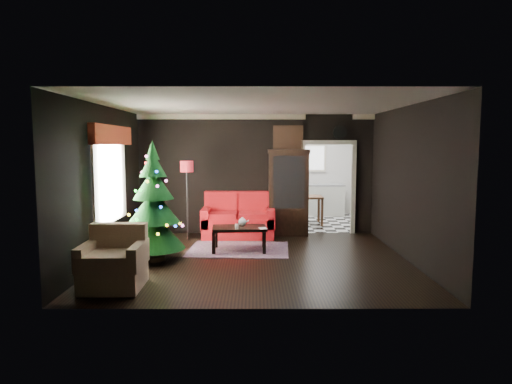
{
  "coord_description": "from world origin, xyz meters",
  "views": [
    {
      "loc": [
        -0.02,
        -8.07,
        2.09
      ],
      "look_at": [
        0.0,
        0.9,
        1.15
      ],
      "focal_mm": 31.58,
      "sensor_mm": 36.0,
      "label": 1
    }
  ],
  "objects_px": {
    "coffee_table": "(239,239)",
    "teapot": "(242,222)",
    "floor_lamp": "(187,203)",
    "wall_clock": "(340,132)",
    "loveseat": "(238,215)",
    "armchair": "(113,258)",
    "christmas_tree": "(154,203)",
    "curio_cabinet": "(288,194)",
    "kitchen_table": "(309,210)"
  },
  "relations": [
    {
      "from": "loveseat",
      "to": "curio_cabinet",
      "type": "relative_size",
      "value": 0.89
    },
    {
      "from": "floor_lamp",
      "to": "kitchen_table",
      "type": "distance_m",
      "value": 3.56
    },
    {
      "from": "teapot",
      "to": "kitchen_table",
      "type": "bearing_deg",
      "value": 60.35
    },
    {
      "from": "coffee_table",
      "to": "wall_clock",
      "type": "bearing_deg",
      "value": 38.14
    },
    {
      "from": "christmas_tree",
      "to": "floor_lamp",
      "type": "bearing_deg",
      "value": 78.94
    },
    {
      "from": "christmas_tree",
      "to": "armchair",
      "type": "height_order",
      "value": "christmas_tree"
    },
    {
      "from": "armchair",
      "to": "teapot",
      "type": "bearing_deg",
      "value": 52.4
    },
    {
      "from": "armchair",
      "to": "wall_clock",
      "type": "bearing_deg",
      "value": 44.65
    },
    {
      "from": "christmas_tree",
      "to": "kitchen_table",
      "type": "xyz_separation_m",
      "value": [
        3.24,
        3.76,
        -0.68
      ]
    },
    {
      "from": "wall_clock",
      "to": "floor_lamp",
      "type": "bearing_deg",
      "value": -167.48
    },
    {
      "from": "coffee_table",
      "to": "wall_clock",
      "type": "xyz_separation_m",
      "value": [
        2.28,
        1.79,
        2.13
      ]
    },
    {
      "from": "floor_lamp",
      "to": "christmas_tree",
      "type": "height_order",
      "value": "christmas_tree"
    },
    {
      "from": "loveseat",
      "to": "wall_clock",
      "type": "distance_m",
      "value": 3.04
    },
    {
      "from": "floor_lamp",
      "to": "armchair",
      "type": "bearing_deg",
      "value": -99.81
    },
    {
      "from": "loveseat",
      "to": "armchair",
      "type": "bearing_deg",
      "value": -114.3
    },
    {
      "from": "loveseat",
      "to": "coffee_table",
      "type": "height_order",
      "value": "loveseat"
    },
    {
      "from": "curio_cabinet",
      "to": "loveseat",
      "type": "bearing_deg",
      "value": -169.17
    },
    {
      "from": "floor_lamp",
      "to": "coffee_table",
      "type": "xyz_separation_m",
      "value": [
        1.18,
        -1.02,
        -0.58
      ]
    },
    {
      "from": "wall_clock",
      "to": "kitchen_table",
      "type": "distance_m",
      "value": 2.43
    },
    {
      "from": "curio_cabinet",
      "to": "armchair",
      "type": "distance_m",
      "value": 4.89
    },
    {
      "from": "floor_lamp",
      "to": "christmas_tree",
      "type": "bearing_deg",
      "value": -101.06
    },
    {
      "from": "floor_lamp",
      "to": "wall_clock",
      "type": "distance_m",
      "value": 3.86
    },
    {
      "from": "curio_cabinet",
      "to": "kitchen_table",
      "type": "relative_size",
      "value": 2.53
    },
    {
      "from": "coffee_table",
      "to": "kitchen_table",
      "type": "height_order",
      "value": "kitchen_table"
    },
    {
      "from": "curio_cabinet",
      "to": "christmas_tree",
      "type": "distance_m",
      "value": 3.49
    },
    {
      "from": "coffee_table",
      "to": "teapot",
      "type": "bearing_deg",
      "value": 61.25
    },
    {
      "from": "coffee_table",
      "to": "teapot",
      "type": "height_order",
      "value": "teapot"
    },
    {
      "from": "christmas_tree",
      "to": "armchair",
      "type": "bearing_deg",
      "value": -98.46
    },
    {
      "from": "coffee_table",
      "to": "kitchen_table",
      "type": "relative_size",
      "value": 1.4
    },
    {
      "from": "teapot",
      "to": "floor_lamp",
      "type": "bearing_deg",
      "value": 143.15
    },
    {
      "from": "coffee_table",
      "to": "curio_cabinet",
      "type": "bearing_deg",
      "value": 56.18
    },
    {
      "from": "floor_lamp",
      "to": "coffee_table",
      "type": "height_order",
      "value": "floor_lamp"
    },
    {
      "from": "floor_lamp",
      "to": "coffee_table",
      "type": "relative_size",
      "value": 1.74
    },
    {
      "from": "armchair",
      "to": "wall_clock",
      "type": "relative_size",
      "value": 2.81
    },
    {
      "from": "loveseat",
      "to": "armchair",
      "type": "relative_size",
      "value": 1.89
    },
    {
      "from": "teapot",
      "to": "kitchen_table",
      "type": "relative_size",
      "value": 0.24
    },
    {
      "from": "teapot",
      "to": "wall_clock",
      "type": "height_order",
      "value": "wall_clock"
    },
    {
      "from": "loveseat",
      "to": "wall_clock",
      "type": "height_order",
      "value": "wall_clock"
    },
    {
      "from": "teapot",
      "to": "kitchen_table",
      "type": "height_order",
      "value": "kitchen_table"
    },
    {
      "from": "floor_lamp",
      "to": "christmas_tree",
      "type": "distance_m",
      "value": 1.79
    },
    {
      "from": "curio_cabinet",
      "to": "christmas_tree",
      "type": "relative_size",
      "value": 0.9
    },
    {
      "from": "loveseat",
      "to": "floor_lamp",
      "type": "relative_size",
      "value": 0.93
    },
    {
      "from": "teapot",
      "to": "armchair",
      "type": "bearing_deg",
      "value": -126.58
    },
    {
      "from": "christmas_tree",
      "to": "teapot",
      "type": "relative_size",
      "value": 11.69
    },
    {
      "from": "curio_cabinet",
      "to": "kitchen_table",
      "type": "distance_m",
      "value": 1.67
    },
    {
      "from": "floor_lamp",
      "to": "wall_clock",
      "type": "relative_size",
      "value": 5.73
    },
    {
      "from": "teapot",
      "to": "wall_clock",
      "type": "distance_m",
      "value": 3.33
    },
    {
      "from": "kitchen_table",
      "to": "teapot",
      "type": "bearing_deg",
      "value": -119.65
    },
    {
      "from": "floor_lamp",
      "to": "loveseat",
      "type": "bearing_deg",
      "value": 18.4
    },
    {
      "from": "armchair",
      "to": "coffee_table",
      "type": "relative_size",
      "value": 0.85
    }
  ]
}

